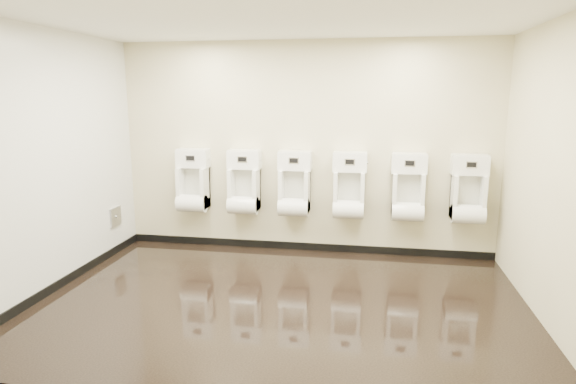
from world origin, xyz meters
name	(u,v)px	position (x,y,z in m)	size (l,w,h in m)	color
ground	(281,302)	(0.00, 0.00, 0.00)	(5.00, 3.50, 0.00)	black
ceiling	(280,18)	(0.00, 0.00, 2.80)	(5.00, 3.50, 0.00)	silver
back_wall	(305,149)	(0.00, 1.75, 1.40)	(5.00, 0.02, 2.80)	beige
front_wall	(229,210)	(0.00, -1.75, 1.40)	(5.00, 0.02, 2.80)	beige
left_wall	(50,162)	(-2.50, 0.00, 1.40)	(0.02, 3.50, 2.80)	beige
right_wall	(556,176)	(2.50, 0.00, 1.40)	(0.02, 3.50, 2.80)	beige
tile_overlay_left	(50,162)	(-2.50, 0.00, 1.40)	(0.01, 3.50, 2.80)	silver
skirting_back	(304,246)	(0.00, 1.74, 0.05)	(5.00, 0.02, 0.10)	black
skirting_left	(63,282)	(-2.49, 0.00, 0.05)	(0.02, 3.50, 0.10)	black
access_panel	(116,217)	(-2.48, 1.20, 0.50)	(0.04, 0.25, 0.25)	#9E9EA3
urinal_0	(193,185)	(-1.53, 1.60, 0.89)	(0.45, 0.34, 0.84)	white
urinal_1	(244,187)	(-0.80, 1.60, 0.89)	(0.45, 0.34, 0.84)	white
urinal_2	(294,188)	(-0.12, 1.60, 0.89)	(0.45, 0.34, 0.84)	white
urinal_3	(349,190)	(0.61, 1.60, 0.89)	(0.45, 0.34, 0.84)	white
urinal_4	(408,192)	(1.35, 1.60, 0.89)	(0.45, 0.34, 0.84)	white
urinal_5	(468,194)	(2.08, 1.60, 0.89)	(0.45, 0.34, 0.84)	white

